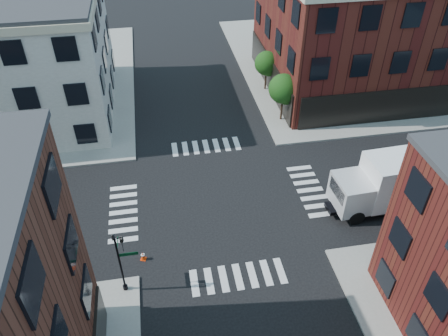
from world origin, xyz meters
name	(u,v)px	position (x,y,z in m)	size (l,w,h in m)	color
ground	(219,201)	(0.00, 0.00, 0.00)	(120.00, 120.00, 0.00)	black
sidewalk_ne	(366,60)	(21.00, 21.00, 0.07)	(30.00, 30.00, 0.15)	gray
building_ne	(394,26)	(20.50, 16.00, 6.00)	(25.00, 16.00, 12.00)	#421210
tree_near	(284,90)	(7.56, 9.98, 3.16)	(2.69, 2.69, 4.49)	black
tree_far	(267,64)	(7.56, 15.98, 2.87)	(2.43, 2.43, 4.07)	black
signal_pole	(120,257)	(-6.72, -6.68, 2.86)	(1.29, 1.24, 4.60)	black
box_truck	(399,181)	(12.43, -2.51, 2.18)	(9.39, 3.25, 4.19)	white
traffic_cone	(143,256)	(-5.70, -4.59, 0.31)	(0.45, 0.45, 0.64)	#EE3B0A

